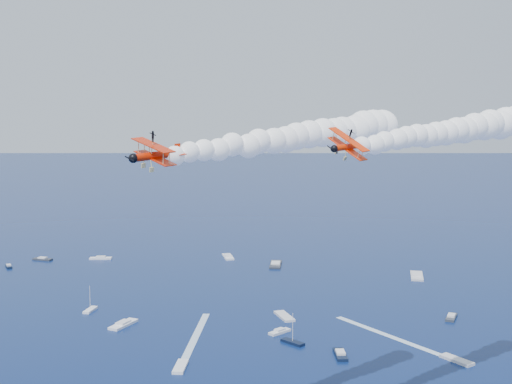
{
  "coord_description": "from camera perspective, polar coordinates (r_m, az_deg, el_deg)",
  "views": [
    {
      "loc": [
        -1.88,
        -73.78,
        59.37
      ],
      "look_at": [
        -6.01,
        20.88,
        48.07
      ],
      "focal_mm": 46.02,
      "sensor_mm": 36.0,
      "label": 1
    }
  ],
  "objects": [
    {
      "name": "biplane_trail",
      "position": [
        92.52,
        -8.65,
        3.17
      ],
      "size": [
        12.55,
        13.13,
        7.7
      ],
      "primitive_type": null,
      "rotation": [
        -0.19,
        0.07,
        3.85
      ],
      "color": "red"
    },
    {
      "name": "smoke_trail_lead",
      "position": [
        118.42,
        16.67,
        5.07
      ],
      "size": [
        52.6,
        51.91,
        9.71
      ],
      "primitive_type": null,
      "rotation": [
        0.0,
        0.0,
        3.84
      ],
      "color": "white"
    },
    {
      "name": "smoke_trail_trail",
      "position": [
        106.98,
        3.16,
        4.72
      ],
      "size": [
        52.61,
        52.07,
        9.71
      ],
      "primitive_type": null,
      "rotation": [
        0.0,
        0.0,
        3.85
      ],
      "color": "white"
    },
    {
      "name": "boat_wakes",
      "position": [
        191.88,
        13.8,
        -11.41
      ],
      "size": [
        138.82,
        60.55,
        0.04
      ],
      "color": "white",
      "rests_on": "ground"
    },
    {
      "name": "spectator_boats",
      "position": [
        201.43,
        2.87,
        -10.24
      ],
      "size": [
        229.16,
        174.81,
        0.7
      ],
      "color": "silver",
      "rests_on": "ground"
    },
    {
      "name": "biplane_lead",
      "position": [
        99.3,
        8.06,
        3.93
      ],
      "size": [
        10.98,
        11.33,
        7.99
      ],
      "primitive_type": null,
      "rotation": [
        -0.45,
        0.07,
        3.84
      ],
      "color": "#F83005"
    }
  ]
}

